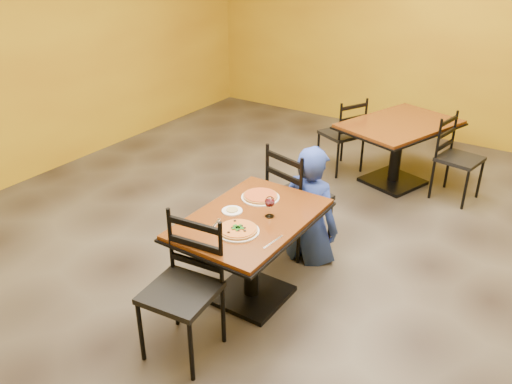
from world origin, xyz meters
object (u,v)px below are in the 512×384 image
Objects in this scene: plate_main at (238,231)px; wine_glass at (270,206)px; table_second at (398,138)px; pizza_far at (260,196)px; chair_main_far at (299,197)px; chair_second_right at (460,160)px; chair_main_near at (180,293)px; plate_far at (260,197)px; side_plate at (232,211)px; pizza_main at (238,229)px; table_main at (251,238)px; chair_second_left at (341,134)px; diner at (311,203)px.

wine_glass is (0.07, 0.32, 0.08)m from plate_main.
table_second is 5.50× the size of pizza_far.
chair_main_far reaches higher than wine_glass.
pizza_far is (-1.01, -2.41, 0.31)m from chair_second_right.
chair_main_far is 1.10× the size of chair_second_right.
pizza_far is (-0.15, 0.53, 0.02)m from plate_main.
chair_main_near is at bearing -94.14° from table_second.
chair_main_near is 0.60m from plate_main.
chair_main_far reaches higher than plate_far.
chair_main_near is at bearing 174.62° from chair_second_right.
side_plate is (-0.06, -0.31, -0.02)m from pizza_far.
table_second is at bearing 87.09° from pizza_main.
plate_far is at bearing 86.48° from chair_main_near.
table_main is at bearing -70.15° from plate_far.
chair_main_near is 1.08× the size of chair_second_right.
chair_second_left reaches higher than plate_main.
table_main is 1.33× the size of chair_second_right.
chair_main_far is 0.65m from pizza_far.
plate_far is at bearing -97.17° from table_second.
table_second is at bearing 79.55° from chair_main_near.
pizza_far is at bearing 136.08° from wine_glass.
table_second is 0.71m from chair_second_left.
table_second is 2.95m from plate_main.
wine_glass is (0.28, 0.09, 0.08)m from side_plate.
pizza_main is at bearing 110.97° from chair_main_far.
chair_second_right reaches higher than table_second.
pizza_main is (0.00, 0.00, 0.02)m from plate_main.
plate_main is at bearing 36.34° from chair_second_left.
chair_main_near is 1.58m from diner.
chair_main_far is 2.06m from chair_second_right.
chair_second_right is (0.90, 2.71, -0.09)m from table_main.
chair_main_far reaches higher than table_main.
table_main is 0.77m from chair_main_near.
chair_main_near is 3.23× the size of plate_far.
side_plate is at bearing 99.00° from chair_main_far.
diner is at bearing 87.32° from pizza_main.
chair_second_left is 2.47m from pizza_far.
wine_glass is (0.62, -2.63, 0.37)m from chair_second_left.
side_plate reaches higher than table_second.
pizza_main is (-0.85, -2.94, 0.31)m from chair_second_right.
diner is 1.06m from plate_main.
chair_main_far is at bearing 103.00° from wine_glass.
chair_second_right is 0.86× the size of diner.
plate_far is (-1.01, -2.41, 0.29)m from chair_second_right.
chair_main_near is 0.93× the size of diner.
side_plate is at bearing 133.63° from pizza_main.
pizza_far is at bearing 167.34° from chair_second_right.
chair_second_right is at bearing 0.00° from table_second.
plate_main is at bearing -92.91° from table_second.
chair_second_right is 2.07m from diner.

